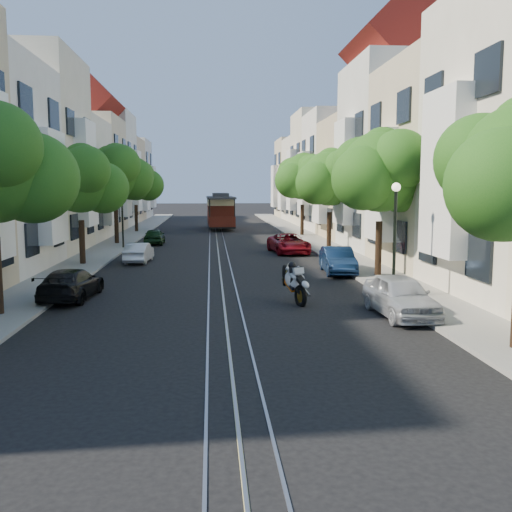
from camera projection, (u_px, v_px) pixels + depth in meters
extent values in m
plane|color=black|center=(217.00, 240.00, 44.47)|extent=(200.00, 200.00, 0.00)
cube|color=gray|center=(309.00, 239.00, 45.03)|extent=(2.50, 80.00, 0.12)
cube|color=gray|center=(123.00, 240.00, 43.90)|extent=(2.50, 80.00, 0.12)
cube|color=gray|center=(210.00, 240.00, 44.43)|extent=(0.06, 80.00, 0.02)
cube|color=gray|center=(217.00, 240.00, 44.47)|extent=(0.06, 80.00, 0.02)
cube|color=gray|center=(224.00, 240.00, 44.51)|extent=(0.06, 80.00, 0.02)
cube|color=tan|center=(217.00, 240.00, 44.47)|extent=(0.08, 80.00, 0.01)
cube|color=white|center=(447.00, 173.00, 20.80)|extent=(0.90, 3.04, 6.05)
cube|color=beige|center=(455.00, 170.00, 28.97)|extent=(7.00, 8.00, 10.00)
cube|color=white|center=(382.00, 185.00, 28.77)|extent=(0.90, 3.04, 5.50)
cube|color=silver|center=(403.00, 158.00, 36.76)|extent=(7.00, 8.00, 12.00)
cube|color=white|center=(345.00, 173.00, 36.58)|extent=(0.90, 3.04, 6.60)
cube|color=#C6B28C|center=(369.00, 182.00, 44.86)|extent=(7.00, 8.00, 9.00)
cube|color=white|center=(321.00, 191.00, 44.65)|extent=(0.90, 3.04, 4.95)
cube|color=white|center=(345.00, 175.00, 52.69)|extent=(7.00, 8.00, 10.50)
cube|color=white|center=(305.00, 184.00, 52.49)|extent=(0.90, 3.04, 5.78)
cube|color=beige|center=(328.00, 171.00, 60.54)|extent=(7.00, 8.00, 11.50)
cube|color=white|center=(292.00, 180.00, 60.36)|extent=(0.90, 3.04, 6.32)
cube|color=silver|center=(314.00, 182.00, 68.58)|extent=(7.00, 8.00, 9.50)
cube|color=white|center=(283.00, 188.00, 68.38)|extent=(0.90, 3.04, 5.23)
cube|color=beige|center=(304.00, 180.00, 76.47)|extent=(7.00, 8.00, 10.00)
cube|color=white|center=(275.00, 186.00, 76.27)|extent=(0.90, 3.04, 5.50)
cube|color=white|center=(50.00, 187.00, 27.50)|extent=(0.90, 3.04, 5.39)
cube|color=beige|center=(21.00, 158.00, 34.91)|extent=(7.00, 8.00, 11.76)
cube|color=white|center=(85.00, 174.00, 35.32)|extent=(0.90, 3.04, 6.47)
cube|color=silver|center=(57.00, 183.00, 43.00)|extent=(7.00, 8.00, 8.82)
cube|color=white|center=(109.00, 192.00, 43.38)|extent=(0.90, 3.04, 4.85)
cube|color=beige|center=(81.00, 175.00, 50.83)|extent=(7.00, 8.00, 10.29)
cube|color=white|center=(124.00, 185.00, 51.23)|extent=(0.90, 3.04, 5.66)
cube|color=silver|center=(98.00, 172.00, 58.69)|extent=(7.00, 8.00, 11.27)
cube|color=white|center=(136.00, 181.00, 59.09)|extent=(0.90, 3.04, 6.20)
cube|color=#C6B28C|center=(112.00, 182.00, 66.72)|extent=(7.00, 8.00, 9.31)
cube|color=white|center=(145.00, 189.00, 67.11)|extent=(0.90, 3.04, 5.12)
cube|color=white|center=(122.00, 181.00, 74.61)|extent=(7.00, 8.00, 9.80)
cube|color=white|center=(152.00, 187.00, 75.00)|extent=(0.90, 3.04, 5.39)
sphere|color=#194B12|center=(502.00, 185.00, 13.08)|extent=(2.64, 2.64, 2.64)
cylinder|color=black|center=(378.00, 248.00, 26.07)|extent=(0.30, 0.30, 2.45)
sphere|color=#194B12|center=(380.00, 172.00, 25.65)|extent=(3.64, 3.64, 3.64)
sphere|color=#194B12|center=(400.00, 181.00, 26.28)|extent=(2.91, 2.91, 2.91)
sphere|color=#194B12|center=(364.00, 178.00, 24.92)|extent=(2.84, 2.84, 2.84)
sphere|color=#194B12|center=(382.00, 152.00, 25.65)|extent=(2.18, 2.18, 2.18)
cylinder|color=black|center=(329.00, 231.00, 36.96)|extent=(0.30, 0.30, 2.38)
sphere|color=#194B12|center=(330.00, 178.00, 36.55)|extent=(3.54, 3.54, 3.54)
sphere|color=#194B12|center=(345.00, 185.00, 37.18)|extent=(2.83, 2.83, 2.83)
sphere|color=#194B12|center=(317.00, 183.00, 35.82)|extent=(2.76, 2.76, 2.76)
sphere|color=#194B12|center=(331.00, 164.00, 36.55)|extent=(2.12, 2.12, 2.12)
cylinder|color=black|center=(302.00, 220.00, 47.83)|extent=(0.30, 0.30, 2.52)
sphere|color=#194B12|center=(303.00, 177.00, 47.40)|extent=(3.74, 3.74, 3.74)
sphere|color=#194B12|center=(314.00, 182.00, 48.03)|extent=(3.00, 3.00, 3.00)
sphere|color=#194B12|center=(292.00, 180.00, 46.67)|extent=(2.92, 2.92, 2.92)
sphere|color=#194B12|center=(304.00, 166.00, 47.40)|extent=(2.25, 2.25, 2.25)
sphere|color=#194B12|center=(33.00, 178.00, 18.23)|extent=(2.91, 2.91, 2.91)
cylinder|color=black|center=(82.00, 242.00, 29.90)|extent=(0.30, 0.30, 2.27)
sphere|color=#194B12|center=(80.00, 180.00, 29.51)|extent=(3.38, 3.38, 3.38)
sphere|color=#194B12|center=(103.00, 188.00, 30.14)|extent=(2.70, 2.70, 2.70)
sphere|color=#194B12|center=(58.00, 186.00, 28.78)|extent=(2.64, 2.64, 2.64)
sphere|color=#194B12|center=(82.00, 163.00, 29.51)|extent=(2.03, 2.03, 2.03)
cylinder|color=black|center=(116.00, 225.00, 40.77)|extent=(0.30, 0.30, 2.62)
sphere|color=#194B12|center=(115.00, 172.00, 40.32)|extent=(3.90, 3.90, 3.90)
sphere|color=#194B12|center=(132.00, 178.00, 40.95)|extent=(3.12, 3.12, 3.12)
sphere|color=#194B12|center=(99.00, 176.00, 39.59)|extent=(3.04, 3.04, 3.04)
sphere|color=#194B12|center=(116.00, 160.00, 40.32)|extent=(2.34, 2.34, 2.34)
cylinder|color=black|center=(136.00, 218.00, 51.67)|extent=(0.30, 0.30, 2.38)
sphere|color=#194B12|center=(135.00, 181.00, 51.26)|extent=(3.54, 3.54, 3.54)
sphere|color=#194B12|center=(148.00, 185.00, 51.89)|extent=(2.83, 2.83, 2.83)
sphere|color=#194B12|center=(124.00, 184.00, 50.53)|extent=(2.76, 2.76, 2.76)
sphere|color=#194B12|center=(136.00, 171.00, 51.26)|extent=(2.12, 2.12, 2.12)
cylinder|color=black|center=(395.00, 242.00, 20.96)|extent=(0.12, 0.12, 4.00)
sphere|color=#FFF2CC|center=(396.00, 187.00, 20.71)|extent=(0.32, 0.32, 0.32)
cylinder|color=black|center=(122.00, 217.00, 37.79)|extent=(0.12, 0.12, 4.00)
sphere|color=#FFF2CC|center=(122.00, 187.00, 37.54)|extent=(0.32, 0.32, 0.32)
torus|color=black|center=(301.00, 296.00, 19.87)|extent=(0.38, 0.84, 0.82)
torus|color=black|center=(285.00, 275.00, 21.12)|extent=(0.20, 0.81, 0.80)
ellipsoid|color=silver|center=(293.00, 280.00, 20.45)|extent=(0.76, 1.19, 0.88)
ellipsoid|color=silver|center=(295.00, 274.00, 20.19)|extent=(0.55, 0.69, 0.50)
cube|color=black|center=(301.00, 281.00, 19.76)|extent=(0.39, 0.64, 0.33)
cube|color=silver|center=(296.00, 271.00, 20.14)|extent=(0.52, 0.70, 0.35)
sphere|color=black|center=(292.00, 266.00, 20.45)|extent=(0.29, 0.29, 0.29)
cube|color=black|center=(221.00, 224.00, 56.24)|extent=(2.61, 8.41, 0.31)
cube|color=#49140C|center=(221.00, 211.00, 56.09)|extent=(2.63, 5.28, 2.51)
cube|color=beige|center=(220.00, 202.00, 55.97)|extent=(2.69, 5.33, 0.63)
cube|color=#2D2D30|center=(220.00, 198.00, 55.92)|extent=(2.81, 8.41, 0.19)
cube|color=#2D2D30|center=(220.00, 195.00, 55.89)|extent=(1.58, 4.73, 0.37)
imported|color=#AAAFB6|center=(400.00, 296.00, 18.25)|extent=(1.73, 3.97, 1.33)
imported|color=#0B1C3A|center=(338.00, 260.00, 27.26)|extent=(1.57, 3.91, 1.26)
imported|color=maroon|center=(289.00, 243.00, 35.62)|extent=(2.50, 4.62, 1.23)
imported|color=black|center=(71.00, 284.00, 20.99)|extent=(1.91, 4.08, 1.15)
imported|color=silver|center=(139.00, 253.00, 31.26)|extent=(1.35, 3.38, 1.09)
imported|color=black|center=(154.00, 236.00, 41.09)|extent=(1.38, 3.39, 1.15)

